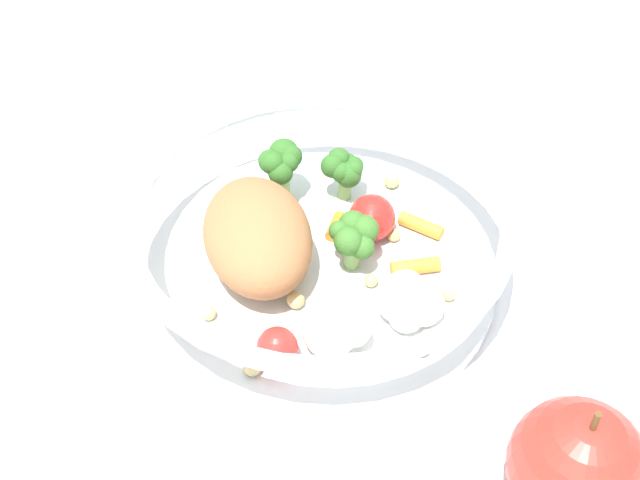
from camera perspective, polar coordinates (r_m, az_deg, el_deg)
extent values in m
plane|color=white|center=(0.60, 0.35, -1.01)|extent=(2.40, 2.40, 0.00)
cylinder|color=white|center=(0.58, 0.00, -2.07)|extent=(0.24, 0.24, 0.01)
torus|color=white|center=(0.54, 0.00, 1.77)|extent=(0.25, 0.25, 0.01)
ellipsoid|color=#9E663D|center=(0.55, -4.21, 0.25)|extent=(0.12, 0.12, 0.06)
cylinder|color=#7FAD5B|center=(0.57, 2.14, -1.11)|extent=(0.01, 0.01, 0.02)
sphere|color=#386B28|center=(0.55, 1.90, -0.10)|extent=(0.02, 0.02, 0.02)
sphere|color=#386B28|center=(0.55, 2.83, -0.46)|extent=(0.02, 0.02, 0.02)
sphere|color=#386B28|center=(0.55, 2.79, 0.47)|extent=(0.02, 0.02, 0.02)
sphere|color=#386B28|center=(0.56, 2.04, 0.81)|extent=(0.02, 0.02, 0.02)
sphere|color=#386B28|center=(0.56, 1.27, 0.63)|extent=(0.01, 0.01, 0.01)
cylinder|color=#7FAD5B|center=(0.62, 1.66, 3.49)|extent=(0.01, 0.01, 0.02)
sphere|color=#2D6023|center=(0.60, 1.41, 4.56)|extent=(0.01, 0.01, 0.01)
sphere|color=#2D6023|center=(0.60, 1.92, 4.40)|extent=(0.02, 0.02, 0.02)
sphere|color=#2D6023|center=(0.60, 2.29, 4.75)|extent=(0.01, 0.01, 0.01)
sphere|color=#2D6023|center=(0.61, 2.27, 4.98)|extent=(0.01, 0.01, 0.01)
sphere|color=#2D6023|center=(0.61, 1.82, 5.03)|extent=(0.02, 0.02, 0.02)
sphere|color=#2D6023|center=(0.61, 1.26, 5.42)|extent=(0.02, 0.02, 0.02)
sphere|color=#2D6023|center=(0.60, 0.84, 4.98)|extent=(0.02, 0.02, 0.02)
cylinder|color=#7FAD5B|center=(0.62, -2.66, 3.69)|extent=(0.01, 0.01, 0.02)
sphere|color=#2D6023|center=(0.59, -3.16, 5.16)|extent=(0.02, 0.02, 0.02)
sphere|color=#2D6023|center=(0.60, -2.67, 4.55)|extent=(0.02, 0.02, 0.02)
sphere|color=#2D6023|center=(0.60, -2.11, 5.21)|extent=(0.01, 0.01, 0.01)
sphere|color=#2D6023|center=(0.60, -2.02, 5.62)|extent=(0.02, 0.02, 0.02)
sphere|color=#2D6023|center=(0.60, -2.44, 5.79)|extent=(0.02, 0.02, 0.02)
sphere|color=#2D6023|center=(0.61, -2.77, 5.64)|extent=(0.02, 0.02, 0.02)
sphere|color=#2D6023|center=(0.61, -3.43, 5.33)|extent=(0.02, 0.02, 0.02)
sphere|color=#2D6023|center=(0.60, -3.32, 5.27)|extent=(0.02, 0.02, 0.02)
sphere|color=white|center=(0.53, 5.82, -4.98)|extent=(0.02, 0.02, 0.02)
sphere|color=white|center=(0.53, 6.24, -4.51)|extent=(0.02, 0.02, 0.02)
sphere|color=white|center=(0.54, 6.87, -4.32)|extent=(0.03, 0.03, 0.03)
sphere|color=white|center=(0.54, 6.43, -3.83)|extent=(0.02, 0.02, 0.02)
sphere|color=white|center=(0.54, 5.73, -3.43)|extent=(0.03, 0.03, 0.03)
sphere|color=white|center=(0.54, 4.95, -4.41)|extent=(0.02, 0.02, 0.02)
sphere|color=silver|center=(0.52, 0.69, -6.02)|extent=(0.04, 0.04, 0.04)
sphere|color=silver|center=(0.52, 2.28, -6.01)|extent=(0.02, 0.02, 0.02)
sphere|color=silver|center=(0.53, 1.57, -5.12)|extent=(0.03, 0.03, 0.03)
sphere|color=silver|center=(0.52, 0.58, -4.87)|extent=(0.03, 0.03, 0.03)
cube|color=yellow|center=(0.60, -4.28, 1.36)|extent=(0.02, 0.02, 0.00)
cylinder|color=red|center=(0.60, -4.34, 2.07)|extent=(0.02, 0.02, 0.02)
sphere|color=black|center=(0.59, -4.41, 3.05)|extent=(0.01, 0.01, 0.01)
sphere|color=black|center=(0.59, -4.96, 3.32)|extent=(0.01, 0.01, 0.01)
sphere|color=black|center=(0.59, -3.90, 3.42)|extent=(0.01, 0.01, 0.01)
cylinder|color=orange|center=(0.59, 1.00, 0.94)|extent=(0.02, 0.01, 0.01)
cylinder|color=orange|center=(0.57, 6.40, -1.78)|extent=(0.03, 0.03, 0.01)
cylinder|color=orange|center=(0.60, 6.78, 0.97)|extent=(0.01, 0.03, 0.01)
sphere|color=red|center=(0.51, -2.89, -7.19)|extent=(0.03, 0.03, 0.03)
sphere|color=red|center=(0.58, 3.49, 1.51)|extent=(0.03, 0.03, 0.03)
sphere|color=tan|center=(0.56, 8.74, -3.45)|extent=(0.01, 0.01, 0.01)
sphere|color=#D1B775|center=(0.54, -7.49, -4.86)|extent=(0.01, 0.01, 0.01)
sphere|color=#D1B775|center=(0.55, 0.65, -3.77)|extent=(0.01, 0.01, 0.01)
sphere|color=tan|center=(0.56, 3.43, -2.72)|extent=(0.01, 0.01, 0.01)
sphere|color=#D1B775|center=(0.51, -4.55, -8.43)|extent=(0.01, 0.01, 0.01)
sphere|color=tan|center=(0.63, 4.82, 3.98)|extent=(0.01, 0.01, 0.01)
sphere|color=#D1B775|center=(0.55, -1.64, -4.03)|extent=(0.01, 0.01, 0.01)
sphere|color=tan|center=(0.59, 4.95, 0.34)|extent=(0.01, 0.01, 0.01)
sphere|color=tan|center=(0.61, -7.13, 1.63)|extent=(0.01, 0.01, 0.01)
sphere|color=#D1B775|center=(0.53, 6.81, -7.16)|extent=(0.01, 0.01, 0.01)
sphere|color=red|center=(0.47, 16.81, -14.30)|extent=(0.07, 0.07, 0.07)
cylinder|color=brown|center=(0.44, 17.97, -11.46)|extent=(0.00, 0.00, 0.01)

